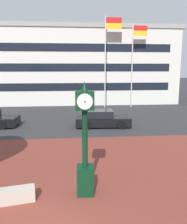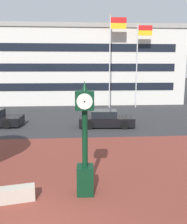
{
  "view_description": "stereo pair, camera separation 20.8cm",
  "coord_description": "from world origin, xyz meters",
  "views": [
    {
      "loc": [
        0.98,
        -6.03,
        4.43
      ],
      "look_at": [
        1.75,
        1.99,
        2.97
      ],
      "focal_mm": 39.03,
      "sensor_mm": 36.0,
      "label": 1
    },
    {
      "loc": [
        1.18,
        -6.04,
        4.43
      ],
      "look_at": [
        1.75,
        1.99,
        2.97
      ],
      "focal_mm": 39.03,
      "sensor_mm": 36.0,
      "label": 2
    }
  ],
  "objects": [
    {
      "name": "flagpole_secondary",
      "position": [
        8.12,
        21.05,
        5.52
      ],
      "size": [
        1.67,
        0.14,
        9.25
      ],
      "color": "silver",
      "rests_on": "ground"
    },
    {
      "name": "street_clock",
      "position": [
        1.46,
        2.01,
        1.79
      ],
      "size": [
        0.64,
        0.74,
        4.01
      ],
      "rotation": [
        0.0,
        0.0,
        -0.04
      ],
      "color": "black",
      "rests_on": "ground"
    },
    {
      "name": "civic_building",
      "position": [
        0.04,
        29.52,
        4.74
      ],
      "size": [
        29.1,
        14.11,
        9.46
      ],
      "color": "beige",
      "rests_on": "ground"
    },
    {
      "name": "car_street_far",
      "position": [
        3.4,
        11.97,
        0.57
      ],
      "size": [
        4.21,
        2.01,
        1.28
      ],
      "rotation": [
        0.0,
        0.0,
        4.65
      ],
      "color": "black",
      "rests_on": "ground"
    },
    {
      "name": "flagpole_primary",
      "position": [
        5.13,
        21.05,
        6.08
      ],
      "size": [
        1.84,
        0.14,
        10.04
      ],
      "color": "silver",
      "rests_on": "ground"
    },
    {
      "name": "plaza_brick_paving",
      "position": [
        0.0,
        2.53,
        0.0
      ],
      "size": [
        44.0,
        13.07,
        0.01
      ],
      "primitive_type": "cube",
      "color": "brown",
      "rests_on": "ground"
    }
  ]
}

